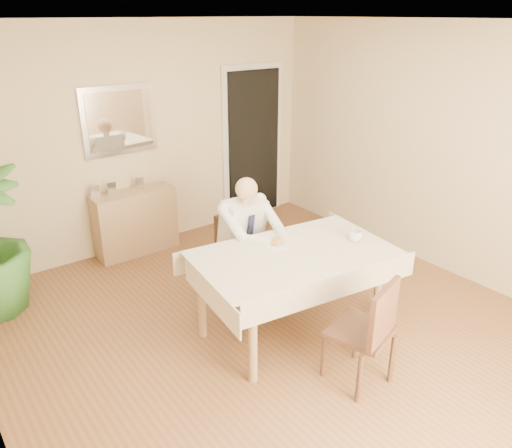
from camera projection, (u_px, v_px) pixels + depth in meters
room at (283, 197)px, 3.95m from camera, size 5.00×5.02×2.60m
doorway at (253, 145)px, 6.73m from camera, size 0.96×0.07×2.10m
mirror at (120, 120)px, 5.50m from camera, size 0.86×0.04×0.76m
dining_table at (294, 261)px, 4.31m from camera, size 1.85×1.24×0.75m
chair_far at (236, 248)px, 5.03m from camera, size 0.44×0.44×0.82m
chair_near at (369, 328)px, 3.66m from camera, size 0.53×0.54×0.91m
seated_man at (253, 236)px, 4.73m from camera, size 0.48×0.72×1.24m
plate at (276, 244)px, 4.41m from camera, size 0.26×0.26×0.02m
food at (276, 242)px, 4.40m from camera, size 0.14×0.14×0.06m
knife at (284, 243)px, 4.38m from camera, size 0.01×0.13×0.01m
fork at (277, 246)px, 4.34m from camera, size 0.01×0.13×0.01m
coffee_mug at (355, 236)px, 4.47m from camera, size 0.13×0.13×0.10m
sideboard at (135, 222)px, 5.85m from camera, size 0.95×0.33×0.76m
photo_frame_left at (95, 192)px, 5.50m from camera, size 0.10×0.02×0.14m
photo_frame_center at (112, 188)px, 5.60m from camera, size 0.10×0.02×0.14m
photo_frame_right at (140, 183)px, 5.76m from camera, size 0.10×0.02×0.14m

